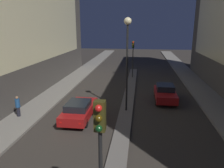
{
  "coord_description": "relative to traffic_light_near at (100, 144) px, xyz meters",
  "views": [
    {
      "loc": [
        1.09,
        -2.46,
        7.1
      ],
      "look_at": [
        -2.15,
        21.85,
        0.5
      ],
      "focal_mm": 35.0,
      "sensor_mm": 36.0,
      "label": 1
    }
  ],
  "objects": [
    {
      "name": "median_strip",
      "position": [
        0.0,
        13.89,
        -3.68
      ],
      "size": [
        1.1,
        32.0,
        0.14
      ],
      "color": "#66605B",
      "rests_on": "ground"
    },
    {
      "name": "traffic_light_mid",
      "position": [
        0.0,
        24.07,
        0.0
      ],
      "size": [
        0.32,
        0.42,
        4.94
      ],
      "color": "black",
      "rests_on": "median_strip"
    },
    {
      "name": "car_right_lane",
      "position": [
        3.53,
        15.02,
        -2.96
      ],
      "size": [
        1.9,
        4.24,
        1.56
      ],
      "color": "maroon",
      "rests_on": "ground"
    },
    {
      "name": "car_left_lane",
      "position": [
        -3.53,
        9.8,
        -2.99
      ],
      "size": [
        1.93,
        4.72,
        1.48
      ],
      "color": "maroon",
      "rests_on": "ground"
    },
    {
      "name": "street_lamp",
      "position": [
        0.0,
        11.77,
        1.88
      ],
      "size": [
        0.58,
        0.58,
        7.58
      ],
      "color": "black",
      "rests_on": "median_strip"
    },
    {
      "name": "traffic_light_near",
      "position": [
        0.0,
        0.0,
        0.0
      ],
      "size": [
        0.32,
        0.42,
        4.94
      ],
      "color": "black",
      "rests_on": "median_strip"
    },
    {
      "name": "pedestrian_on_left_sidewalk",
      "position": [
        -8.31,
        9.3,
        -2.71
      ],
      "size": [
        0.35,
        0.35,
        1.64
      ],
      "color": "black",
      "rests_on": "sidewalk_left"
    }
  ]
}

